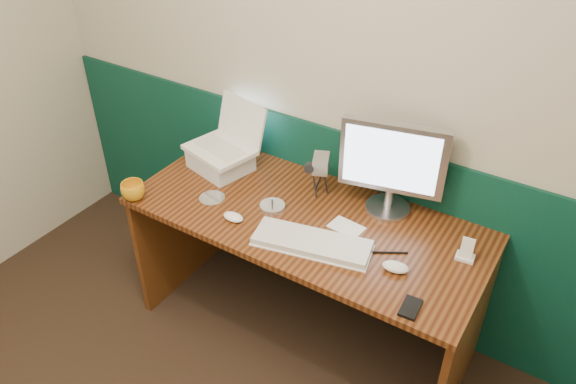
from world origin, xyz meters
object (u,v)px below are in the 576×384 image
Objects in this scene: mug at (133,191)px; monitor at (393,167)px; desk at (305,278)px; keyboard at (312,243)px; laptop at (218,128)px; camcorder at (320,174)px.

monitor is at bearing 28.26° from mug.
mug is (-0.74, -0.31, 0.42)m from desk.
keyboard is (-0.16, -0.40, -0.21)m from monitor.
camcorder is at bearing 21.62° from laptop.
desk is at bearing 114.92° from keyboard.
monitor is at bearing 40.27° from desk.
monitor reaches higher than camcorder.
laptop is at bearing 163.86° from camcorder.
desk is at bearing -103.15° from camcorder.
camcorder is (-0.03, 0.18, 0.48)m from desk.
mug is (-1.02, -0.55, -0.18)m from monitor.
mug reaches higher than desk.
laptop is 0.70× the size of monitor.
keyboard reaches higher than desk.
camcorder is (0.53, 0.07, -0.12)m from laptop.
mug is at bearing -164.40° from monitor.
mug is at bearing -169.00° from camcorder.
laptop reaches higher than camcorder.
monitor reaches higher than laptop.
desk is 0.44m from keyboard.
monitor is at bearing 55.55° from keyboard.
camcorder is (-0.16, 0.34, 0.09)m from keyboard.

